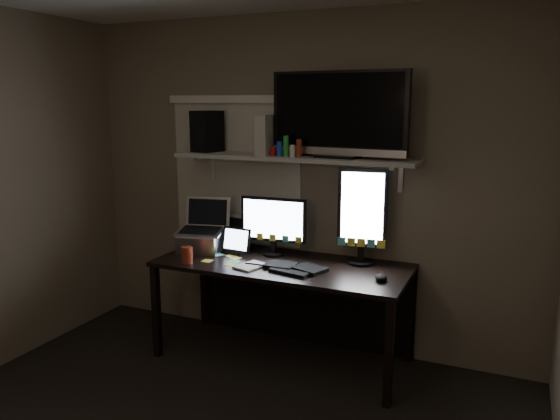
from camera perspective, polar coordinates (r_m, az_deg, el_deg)
The scene contains 18 objects.
back_wall at distance 4.14m, azimuth 2.26°, elevation 2.74°, with size 3.60×3.60×0.00m, color #675D4A.
window_blinds at distance 4.34m, azimuth -4.59°, elevation 3.80°, with size 1.10×0.02×1.10m, color beige.
desk at distance 4.07m, azimuth 0.88°, elevation -7.48°, with size 1.80×0.75×0.73m.
wall_shelf at distance 3.95m, azimuth 1.35°, elevation 5.48°, with size 1.80×0.35×0.03m, color #A9A8A4.
monitor_landscape at distance 4.06m, azimuth -0.69°, elevation -1.68°, with size 0.51×0.05×0.45m, color black.
monitor_portrait at distance 3.86m, azimuth 8.60°, elevation -0.59°, with size 0.35×0.07×0.70m, color black.
keyboard at distance 3.77m, azimuth 1.58°, elevation -6.01°, with size 0.43×0.17×0.03m, color black.
mouse at distance 3.60m, azimuth 10.51°, elevation -6.91°, with size 0.08×0.12×0.04m, color black.
notepad at distance 3.83m, azimuth -3.08°, elevation -5.86°, with size 0.15×0.22×0.01m, color beige.
tablet at distance 4.11m, azimuth -4.52°, elevation -3.25°, with size 0.24×0.10×0.21m, color black.
file_sorter at distance 4.36m, azimuth -4.66°, elevation -2.14°, with size 0.20×0.09×0.25m, color black.
laptop at distance 4.20m, azimuth -8.35°, elevation -1.68°, with size 0.35×0.29×0.40m, color silver.
cup at distance 3.96m, azimuth -9.70°, elevation -4.65°, with size 0.08×0.08×0.12m, color maroon.
sticky_notes at distance 4.03m, azimuth -6.03°, elevation -5.09°, with size 0.31×0.23×0.00m, color yellow, non-canonical shape.
tv at distance 3.81m, azimuth 6.13°, elevation 9.88°, with size 0.98×0.18×0.59m, color black.
game_console at distance 4.00m, azimuth -1.40°, elevation 7.84°, with size 0.07×0.24×0.29m, color silver.
speaker at distance 4.28m, azimuth -7.62°, elevation 8.15°, with size 0.17×0.21×0.31m, color black.
bottles at distance 3.89m, azimuth 0.63°, elevation 6.74°, with size 0.24×0.05×0.15m, color #A50F0C, non-canonical shape.
Camera 1 is at (1.49, -2.01, 1.87)m, focal length 35.00 mm.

